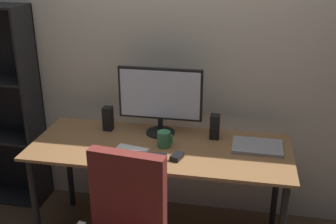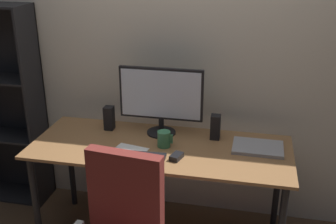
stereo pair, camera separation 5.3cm
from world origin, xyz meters
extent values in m
cube|color=beige|center=(0.00, 0.51, 1.30)|extent=(6.40, 0.10, 2.60)
cube|color=olive|center=(0.00, 0.00, 0.73)|extent=(1.69, 0.67, 0.02)
cylinder|color=black|center=(-0.79, -0.28, 0.36)|extent=(0.04, 0.04, 0.72)
cylinder|color=black|center=(-0.79, 0.28, 0.36)|extent=(0.04, 0.04, 0.72)
cylinder|color=black|center=(0.79, 0.28, 0.36)|extent=(0.04, 0.04, 0.72)
cylinder|color=black|center=(-0.04, 0.20, 0.75)|extent=(0.20, 0.20, 0.01)
cylinder|color=black|center=(-0.04, 0.20, 0.80)|extent=(0.04, 0.04, 0.10)
cube|color=black|center=(-0.04, 0.20, 1.03)|extent=(0.57, 0.03, 0.36)
cube|color=silver|center=(-0.04, 0.18, 1.03)|extent=(0.54, 0.01, 0.33)
cube|color=black|center=(-0.07, -0.18, 0.75)|extent=(0.29, 0.12, 0.02)
cube|color=black|center=(0.14, -0.15, 0.76)|extent=(0.08, 0.11, 0.03)
cylinder|color=#387F51|center=(0.02, 0.00, 0.79)|extent=(0.09, 0.09, 0.10)
cube|color=#387F51|center=(0.08, 0.00, 0.80)|extent=(0.02, 0.01, 0.06)
cube|color=#99999E|center=(0.62, 0.09, 0.75)|extent=(0.32, 0.23, 0.02)
cube|color=black|center=(-0.41, 0.19, 0.82)|extent=(0.06, 0.07, 0.17)
cube|color=black|center=(0.34, 0.19, 0.82)|extent=(0.06, 0.07, 0.17)
cube|color=white|center=(-0.19, -0.18, 0.74)|extent=(0.26, 0.33, 0.00)
cube|color=maroon|center=(-0.04, -0.63, 0.75)|extent=(0.41, 0.12, 0.52)
cube|color=black|center=(-1.04, 0.30, 0.79)|extent=(0.02, 0.28, 1.58)
cube|color=black|center=(-1.34, 0.43, 0.79)|extent=(0.61, 0.01, 1.58)
cube|color=black|center=(-1.34, 0.30, 0.01)|extent=(0.57, 0.26, 0.02)
cube|color=black|center=(-1.34, 0.30, 0.55)|extent=(0.57, 0.26, 0.02)
camera|label=1|loc=(0.50, -2.35, 1.94)|focal=43.87mm
camera|label=2|loc=(0.55, -2.34, 1.94)|focal=43.87mm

